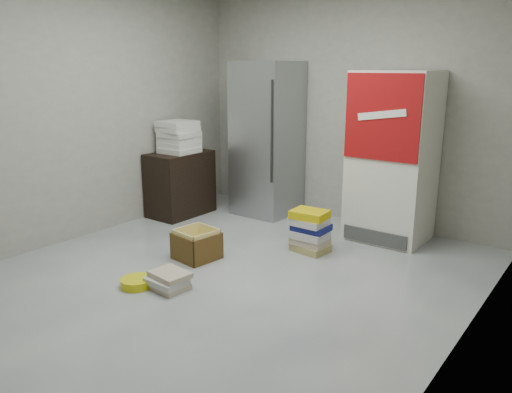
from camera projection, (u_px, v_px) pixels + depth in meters
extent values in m
plane|color=#B3B3AF|center=(208.00, 285.00, 4.33)|extent=(5.00, 5.00, 0.00)
cube|color=#A09C90|center=(347.00, 105.00, 5.90)|extent=(4.00, 0.04, 2.80)
cube|color=#A09C90|center=(60.00, 110.00, 5.13)|extent=(0.04, 5.00, 2.80)
cube|color=#A09C90|center=(465.00, 147.00, 2.81)|extent=(0.04, 5.00, 2.80)
cube|color=#ACAFB4|center=(267.00, 139.00, 6.26)|extent=(0.70, 0.70, 1.90)
cylinder|color=#333333|center=(272.00, 132.00, 5.75)|extent=(0.02, 0.02, 1.19)
cube|color=silver|center=(393.00, 157.00, 5.31)|extent=(0.80, 0.70, 1.80)
cube|color=maroon|center=(382.00, 117.00, 4.92)|extent=(0.78, 0.02, 0.85)
cube|color=white|center=(381.00, 115.00, 4.90)|extent=(0.50, 0.01, 0.14)
cube|color=#3F3F3F|center=(374.00, 237.00, 5.23)|extent=(0.70, 0.02, 0.15)
cube|color=black|center=(180.00, 184.00, 6.31)|extent=(0.50, 0.80, 0.80)
cube|color=beige|center=(179.00, 150.00, 6.19)|extent=(0.40, 0.40, 0.06)
cube|color=beige|center=(179.00, 145.00, 6.19)|extent=(0.40, 0.40, 0.06)
cube|color=beige|center=(179.00, 139.00, 6.18)|extent=(0.40, 0.40, 0.06)
cube|color=beige|center=(179.00, 134.00, 6.15)|extent=(0.41, 0.41, 0.06)
cube|color=beige|center=(178.00, 129.00, 6.14)|extent=(0.42, 0.42, 0.06)
cube|color=beige|center=(177.00, 124.00, 6.12)|extent=(0.41, 0.41, 0.06)
cube|color=#998C51|center=(310.00, 248.00, 5.11)|extent=(0.38, 0.31, 0.07)
cube|color=tan|center=(310.00, 241.00, 5.10)|extent=(0.35, 0.28, 0.07)
cube|color=#B8B6AF|center=(310.00, 234.00, 5.08)|extent=(0.35, 0.28, 0.08)
cube|color=navy|center=(311.00, 227.00, 5.07)|extent=(0.36, 0.28, 0.06)
cube|color=#B8B6AF|center=(309.00, 221.00, 5.05)|extent=(0.35, 0.28, 0.07)
cube|color=#C9AD09|center=(310.00, 214.00, 5.02)|extent=(0.37, 0.30, 0.08)
cube|color=tan|center=(169.00, 286.00, 4.25)|extent=(0.34, 0.28, 0.05)
cube|color=#B8B6AF|center=(167.00, 281.00, 4.23)|extent=(0.33, 0.26, 0.05)
cube|color=tan|center=(170.00, 275.00, 4.24)|extent=(0.35, 0.29, 0.05)
cube|color=yellow|center=(197.00, 258.00, 4.93)|extent=(0.39, 0.39, 0.01)
cube|color=brown|center=(211.00, 241.00, 5.02)|extent=(0.37, 0.06, 0.26)
cube|color=brown|center=(182.00, 250.00, 4.77)|extent=(0.37, 0.06, 0.26)
cube|color=brown|center=(185.00, 241.00, 5.02)|extent=(0.06, 0.37, 0.26)
cube|color=brown|center=(209.00, 250.00, 4.77)|extent=(0.06, 0.37, 0.26)
cube|color=yellow|center=(209.00, 240.00, 5.00)|extent=(0.34, 0.05, 0.30)
cube|color=yellow|center=(183.00, 248.00, 4.78)|extent=(0.34, 0.05, 0.30)
cube|color=yellow|center=(186.00, 240.00, 5.00)|extent=(0.05, 0.34, 0.30)
cube|color=yellow|center=(207.00, 248.00, 4.78)|extent=(0.05, 0.34, 0.30)
cylinder|color=#CEC50E|center=(137.00, 282.00, 4.29)|extent=(0.29, 0.29, 0.07)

